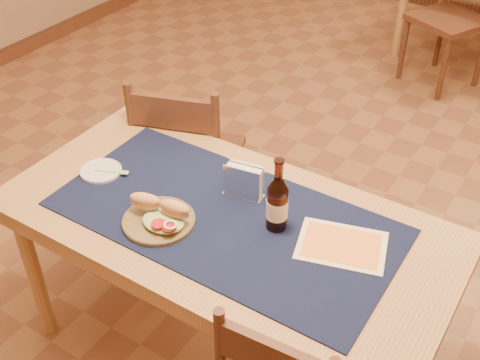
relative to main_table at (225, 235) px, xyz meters
The scene contains 11 objects.
main_table is the anchor object (origin of this frame).
placemat 0.09m from the main_table, ahead, with size 1.20×0.60×0.01m, color #0E1634.
baseboard 1.01m from the main_table, 90.00° to the left, with size 6.00×7.00×0.10m.
chair_main_far 0.76m from the main_table, 137.58° to the left, with size 0.55×0.55×0.95m.
chair_back_near 2.88m from the main_table, 90.17° to the left, with size 0.59×0.59×0.97m.
sandwich_plate 0.25m from the main_table, 138.20° to the right, with size 0.25×0.25×0.10m.
side_plate 0.55m from the main_table, behind, with size 0.16×0.16×0.01m.
fork 0.50m from the main_table, behind, with size 0.12×0.07×0.00m.
beer_bottle 0.27m from the main_table, 16.06° to the left, with size 0.07×0.07×0.28m.
napkin_holder 0.20m from the main_table, 93.10° to the left, with size 0.15×0.08×0.13m.
menu_card 0.42m from the main_table, 11.62° to the left, with size 0.33×0.28×0.01m.
Camera 1 is at (0.90, -2.10, 2.12)m, focal length 45.00 mm.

